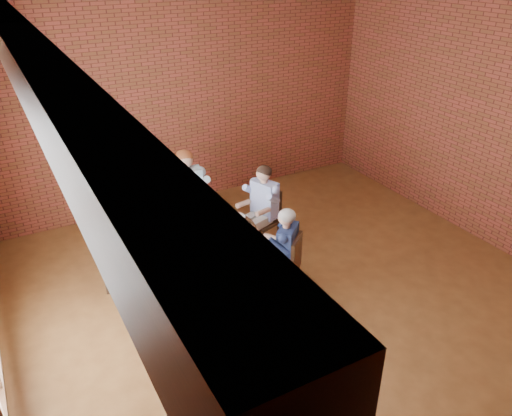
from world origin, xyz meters
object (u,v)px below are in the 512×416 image
chair_d (179,302)px  chair_e (288,265)px  chair_a (265,216)px  diner_a (262,209)px  diner_c (118,241)px  chair_b (187,208)px  smartphone (241,244)px  diner_b (188,199)px  dining_table (206,246)px  diner_e (283,255)px  chair_c (113,252)px  diner_d (180,287)px

chair_d → chair_e: (1.40, 0.06, -0.02)m
chair_a → chair_e: bearing=-36.7°
diner_a → diner_c: (-1.96, 0.09, 0.02)m
chair_b → smartphone: bearing=-78.3°
chair_a → chair_b: size_ratio=0.91×
diner_a → diner_b: 1.05m
dining_table → chair_b: bearing=80.8°
diner_b → chair_e: size_ratio=1.62×
diner_b → diner_c: 1.25m
diner_c → diner_b: bearing=-39.7°
chair_e → diner_e: size_ratio=0.72×
diner_a → diner_b: (-0.84, 0.63, 0.08)m
chair_b → chair_e: 1.94m
chair_d → chair_c: bearing=-35.8°
diner_b → diner_d: size_ratio=1.09×
diner_a → smartphone: diner_a is taller
dining_table → chair_d: bearing=-129.4°
dining_table → chair_e: size_ratio=1.44×
chair_b → chair_e: (0.54, -1.86, -0.05)m
dining_table → chair_b: chair_b is taller
diner_a → chair_c: bearing=-113.2°
chair_e → smartphone: 0.63m
chair_c → smartphone: 1.62m
dining_table → chair_d: 1.09m
diner_a → diner_c: size_ratio=0.97×
chair_b → chair_c: 1.35m
diner_c → chair_e: bearing=-101.4°
chair_b → chair_d: (-0.86, -1.92, -0.03)m
chair_a → diner_c: bearing=-111.6°
diner_b → chair_e: 1.86m
diner_b → diner_c: (-1.12, -0.53, -0.06)m
diner_b → chair_c: (-1.20, -0.50, -0.21)m
chair_a → diner_a: size_ratio=0.71×
chair_b → smartphone: 1.57m
chair_b → diner_b: 0.21m
chair_a → smartphone: (-0.83, -0.86, 0.26)m
chair_a → chair_d: chair_d is taller
chair_c → diner_c: bearing=-90.0°
chair_b → dining_table: bearing=-90.0°
chair_b → diner_e: diner_e is taller
smartphone → chair_b: bearing=85.4°
diner_a → chair_b: (-0.82, 0.72, -0.10)m
chair_a → diner_e: bearing=-39.6°
diner_e → smartphone: (-0.42, 0.26, 0.14)m
diner_b → diner_c: diner_b is taller
chair_b → chair_e: size_ratio=1.13×
diner_c → diner_d: 1.27m
diner_a → chair_c: 2.04m
dining_table → smartphone: 0.58m
diner_b → diner_c: size_ratio=1.09×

